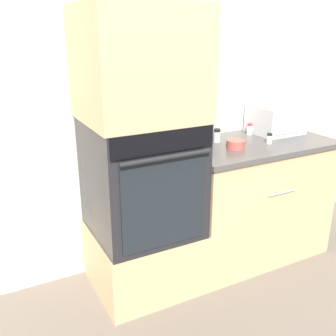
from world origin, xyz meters
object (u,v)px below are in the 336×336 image
object	(u,v)px
bowl	(236,144)
condiment_jar_mid	(269,138)
condiment_jar_near	(217,136)
wall_oven	(142,177)
microwave	(276,119)
knife_block	(198,127)
condiment_jar_far	(250,129)

from	to	relation	value
bowl	condiment_jar_mid	distance (m)	0.27
bowl	condiment_jar_near	xyz separation A→B (m)	(-0.02, 0.18, 0.02)
wall_oven	microwave	distance (m)	1.18
microwave	bowl	xyz separation A→B (m)	(-0.51, -0.19, -0.08)
microwave	knife_block	distance (m)	0.63
knife_block	condiment_jar_mid	xyz separation A→B (m)	(0.39, -0.29, -0.06)
wall_oven	knife_block	xyz separation A→B (m)	(0.53, 0.21, 0.21)
microwave	condiment_jar_mid	bearing A→B (deg)	-138.76
microwave	condiment_jar_near	bearing A→B (deg)	-179.04
wall_oven	condiment_jar_mid	distance (m)	0.93
microwave	knife_block	size ratio (longest dim) A/B	1.48
wall_oven	knife_block	world-z (taller)	wall_oven
wall_oven	microwave	xyz separation A→B (m)	(1.15, 0.12, 0.21)
condiment_jar_near	condiment_jar_mid	world-z (taller)	condiment_jar_near
microwave	condiment_jar_mid	world-z (taller)	microwave
microwave	condiment_jar_far	world-z (taller)	microwave
bowl	condiment_jar_mid	size ratio (longest dim) A/B	1.69
knife_block	condiment_jar_mid	bearing A→B (deg)	-36.53
bowl	condiment_jar_near	distance (m)	0.18
bowl	condiment_jar_far	xyz separation A→B (m)	(0.30, 0.24, 0.01)
microwave	knife_block	bearing A→B (deg)	172.26
bowl	condiment_jar_near	size ratio (longest dim) A/B	1.28
condiment_jar_far	knife_block	bearing A→B (deg)	174.73
wall_oven	condiment_jar_far	world-z (taller)	wall_oven
bowl	condiment_jar_near	bearing A→B (deg)	97.44
microwave	bowl	world-z (taller)	microwave
knife_block	condiment_jar_mid	distance (m)	0.49
condiment_jar_mid	condiment_jar_far	xyz separation A→B (m)	(0.03, 0.25, 0.01)
knife_block	wall_oven	bearing A→B (deg)	-158.36
knife_block	condiment_jar_far	xyz separation A→B (m)	(0.42, -0.04, -0.06)
bowl	condiment_jar_near	world-z (taller)	condiment_jar_near
condiment_jar_mid	microwave	bearing A→B (deg)	41.24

